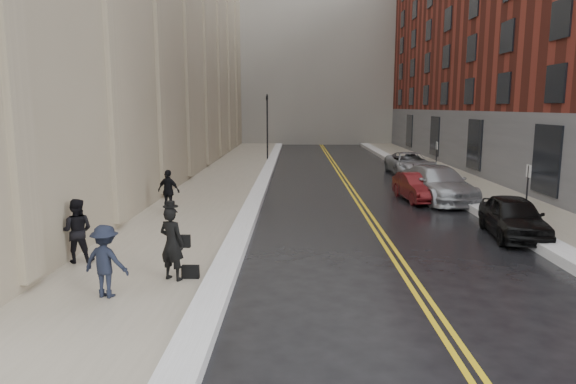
{
  "coord_description": "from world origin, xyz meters",
  "views": [
    {
      "loc": [
        -0.39,
        -10.21,
        4.26
      ],
      "look_at": [
        -0.63,
        5.74,
        1.6
      ],
      "focal_mm": 32.0,
      "sensor_mm": 36.0,
      "label": 1
    }
  ],
  "objects_px": {
    "pedestrian_a": "(77,231)",
    "car_silver_far": "(409,164)",
    "car_maroon": "(418,187)",
    "pedestrian_main": "(172,243)",
    "car_black": "(513,217)",
    "car_silver_near": "(437,184)",
    "pedestrian_b": "(106,261)",
    "pedestrian_c": "(169,191)"
  },
  "relations": [
    {
      "from": "pedestrian_main",
      "to": "pedestrian_b",
      "type": "xyz_separation_m",
      "value": [
        -1.18,
        -1.13,
        -0.09
      ]
    },
    {
      "from": "car_maroon",
      "to": "pedestrian_a",
      "type": "xyz_separation_m",
      "value": [
        -11.4,
        -10.03,
        0.37
      ]
    },
    {
      "from": "pedestrian_main",
      "to": "pedestrian_c",
      "type": "bearing_deg",
      "value": -51.39
    },
    {
      "from": "pedestrian_main",
      "to": "pedestrian_c",
      "type": "xyz_separation_m",
      "value": [
        -2.04,
        7.99,
        -0.06
      ]
    },
    {
      "from": "car_silver_near",
      "to": "pedestrian_a",
      "type": "distance_m",
      "value": 15.92
    },
    {
      "from": "car_black",
      "to": "pedestrian_b",
      "type": "xyz_separation_m",
      "value": [
        -11.31,
        -5.96,
        0.27
      ]
    },
    {
      "from": "pedestrian_b",
      "to": "pedestrian_c",
      "type": "bearing_deg",
      "value": -70.46
    },
    {
      "from": "car_black",
      "to": "car_silver_near",
      "type": "xyz_separation_m",
      "value": [
        -0.69,
        6.64,
        0.11
      ]
    },
    {
      "from": "pedestrian_main",
      "to": "pedestrian_a",
      "type": "relative_size",
      "value": 1.04
    },
    {
      "from": "pedestrian_main",
      "to": "car_maroon",
      "type": "bearing_deg",
      "value": -102.5
    },
    {
      "from": "car_silver_near",
      "to": "pedestrian_b",
      "type": "height_order",
      "value": "pedestrian_b"
    },
    {
      "from": "car_silver_near",
      "to": "pedestrian_c",
      "type": "distance_m",
      "value": 11.99
    },
    {
      "from": "car_silver_far",
      "to": "pedestrian_c",
      "type": "xyz_separation_m",
      "value": [
        -12.17,
        -12.58,
        0.29
      ]
    },
    {
      "from": "car_maroon",
      "to": "pedestrian_b",
      "type": "height_order",
      "value": "pedestrian_b"
    },
    {
      "from": "pedestrian_a",
      "to": "pedestrian_b",
      "type": "bearing_deg",
      "value": 118.05
    },
    {
      "from": "car_black",
      "to": "pedestrian_c",
      "type": "height_order",
      "value": "pedestrian_c"
    },
    {
      "from": "car_silver_near",
      "to": "car_maroon",
      "type": "bearing_deg",
      "value": 176.42
    },
    {
      "from": "car_black",
      "to": "pedestrian_b",
      "type": "relative_size",
      "value": 2.49
    },
    {
      "from": "car_maroon",
      "to": "pedestrian_main",
      "type": "height_order",
      "value": "pedestrian_main"
    },
    {
      "from": "car_maroon",
      "to": "pedestrian_b",
      "type": "distance_m",
      "value": 15.86
    },
    {
      "from": "car_black",
      "to": "pedestrian_c",
      "type": "distance_m",
      "value": 12.57
    },
    {
      "from": "car_silver_near",
      "to": "car_silver_far",
      "type": "xyz_separation_m",
      "value": [
        0.69,
        9.09,
        -0.08
      ]
    },
    {
      "from": "car_maroon",
      "to": "car_silver_near",
      "type": "relative_size",
      "value": 0.71
    },
    {
      "from": "car_black",
      "to": "car_maroon",
      "type": "distance_m",
      "value": 6.77
    },
    {
      "from": "pedestrian_a",
      "to": "car_silver_far",
      "type": "bearing_deg",
      "value": -130.02
    },
    {
      "from": "car_maroon",
      "to": "pedestrian_a",
      "type": "height_order",
      "value": "pedestrian_a"
    },
    {
      "from": "car_maroon",
      "to": "pedestrian_a",
      "type": "bearing_deg",
      "value": -144.41
    },
    {
      "from": "car_maroon",
      "to": "pedestrian_main",
      "type": "bearing_deg",
      "value": -132.53
    },
    {
      "from": "car_black",
      "to": "car_maroon",
      "type": "bearing_deg",
      "value": 110.55
    },
    {
      "from": "car_silver_near",
      "to": "car_black",
      "type": "bearing_deg",
      "value": -91.8
    },
    {
      "from": "pedestrian_a",
      "to": "car_maroon",
      "type": "bearing_deg",
      "value": -144.57
    },
    {
      "from": "pedestrian_c",
      "to": "pedestrian_main",
      "type": "bearing_deg",
      "value": 126.08
    },
    {
      "from": "pedestrian_c",
      "to": "car_silver_near",
      "type": "bearing_deg",
      "value": -141.33
    },
    {
      "from": "pedestrian_a",
      "to": "pedestrian_c",
      "type": "height_order",
      "value": "pedestrian_a"
    },
    {
      "from": "pedestrian_main",
      "to": "car_silver_far",
      "type": "bearing_deg",
      "value": -91.94
    },
    {
      "from": "car_black",
      "to": "car_silver_far",
      "type": "relative_size",
      "value": 0.79
    },
    {
      "from": "car_silver_far",
      "to": "pedestrian_c",
      "type": "bearing_deg",
      "value": -135.69
    },
    {
      "from": "pedestrian_c",
      "to": "car_black",
      "type": "bearing_deg",
      "value": -172.76
    },
    {
      "from": "pedestrian_a",
      "to": "pedestrian_b",
      "type": "distance_m",
      "value": 3.03
    },
    {
      "from": "car_black",
      "to": "pedestrian_b",
      "type": "height_order",
      "value": "pedestrian_b"
    },
    {
      "from": "car_silver_near",
      "to": "pedestrian_c",
      "type": "bearing_deg",
      "value": -170.86
    },
    {
      "from": "car_maroon",
      "to": "pedestrian_c",
      "type": "height_order",
      "value": "pedestrian_c"
    }
  ]
}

